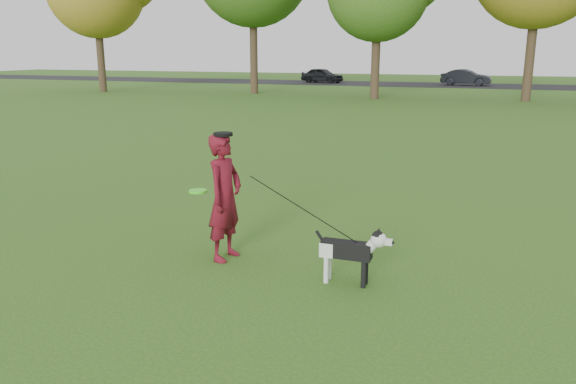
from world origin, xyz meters
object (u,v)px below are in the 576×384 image
at_px(man, 225,197).
at_px(car_mid, 466,77).
at_px(dog, 352,249).
at_px(car_left, 322,75).

bearing_deg(man, car_mid, 4.19).
height_order(man, dog, man).
distance_m(man, car_mid, 40.19).
bearing_deg(dog, car_left, 106.58).
bearing_deg(car_left, dog, -150.17).
bearing_deg(dog, car_mid, 90.63).
xyz_separation_m(man, car_mid, (1.30, 40.16, -0.19)).
height_order(man, car_mid, man).
xyz_separation_m(man, car_left, (-10.30, 40.16, -0.19)).
xyz_separation_m(dog, car_left, (-12.04, 40.44, 0.20)).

